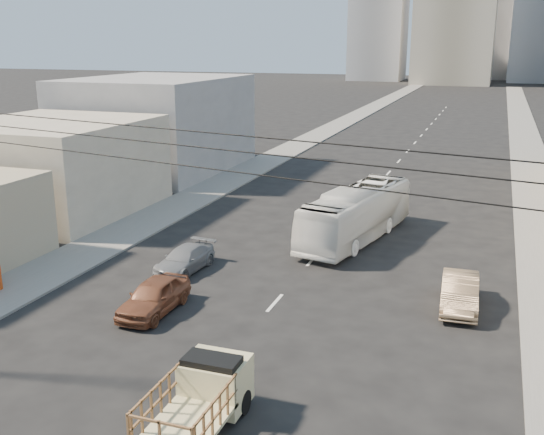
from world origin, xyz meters
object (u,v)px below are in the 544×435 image
Objects in this scene: city_bus at (357,214)px; sedan_brown at (154,296)px; flatbed_pickup at (200,396)px; sedan_tan at (460,292)px; sedan_grey at (184,259)px.

sedan_brown is (-5.80, -12.90, -0.79)m from city_bus.
flatbed_pickup is 1.05× the size of sedan_brown.
city_bus is 2.57× the size of sedan_brown.
city_bus is at bearing 124.47° from sedan_tan.
city_bus reaches higher than sedan_grey.
flatbed_pickup is at bearing -122.11° from sedan_tan.
city_bus reaches higher than flatbed_pickup.
city_bus is at bearing 65.67° from sedan_brown.
flatbed_pickup reaches higher than sedan_tan.
sedan_tan reaches higher than sedan_grey.
sedan_tan is (12.02, 4.73, -0.01)m from sedan_brown.
sedan_brown is at bearing -102.59° from city_bus.
city_bus is at bearing 89.06° from flatbed_pickup.
sedan_tan is 13.11m from sedan_grey.
city_bus is (0.33, 19.86, 0.41)m from flatbed_pickup.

